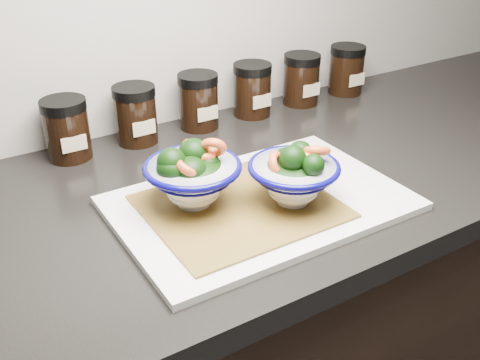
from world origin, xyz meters
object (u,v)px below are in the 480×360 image
spice_jar_e (301,79)px  spice_jar_d (252,90)px  cutting_board (260,203)px  spice_jar_b (136,114)px  spice_jar_c (199,101)px  bowl_right (294,175)px  spice_jar_a (67,129)px  spice_jar_f (346,70)px  bowl_left (192,176)px

spice_jar_e → spice_jar_d: bearing=180.0°
cutting_board → spice_jar_e: size_ratio=3.98×
spice_jar_b → spice_jar_c: 0.14m
cutting_board → bowl_right: bearing=-42.5°
cutting_board → spice_jar_a: (-0.20, 0.33, 0.05)m
bowl_right → spice_jar_f: bearing=40.7°
bowl_left → spice_jar_d: bowl_left is taller
spice_jar_f → cutting_board: bearing=-144.4°
spice_jar_c → spice_jar_f: size_ratio=1.00×
bowl_right → spice_jar_c: bowl_right is taller
bowl_right → spice_jar_e: 0.47m
bowl_left → spice_jar_d: bearing=44.6°
spice_jar_b → spice_jar_c: same height
bowl_right → spice_jar_f: bowl_right is taller
bowl_left → spice_jar_e: 0.52m
spice_jar_a → bowl_right: bearing=-56.6°
spice_jar_b → spice_jar_f: 0.53m
bowl_right → spice_jar_b: bearing=106.3°
spice_jar_d → spice_jar_e: bearing=0.0°
spice_jar_d → cutting_board: bearing=-120.8°
spice_jar_a → spice_jar_e: (0.53, 0.00, 0.00)m
spice_jar_d → spice_jar_e: (0.13, 0.00, 0.00)m
cutting_board → spice_jar_a: size_ratio=3.98×
bowl_right → spice_jar_f: 0.56m
bowl_left → spice_jar_b: bowl_left is taller
bowl_right → spice_jar_a: bearing=123.4°
cutting_board → spice_jar_c: size_ratio=3.98×
bowl_left → spice_jar_e: (0.43, 0.29, -0.01)m
spice_jar_a → spice_jar_b: size_ratio=1.00×
bowl_right → spice_jar_d: bowl_right is taller
bowl_left → spice_jar_f: 0.63m
spice_jar_e → bowl_right: bearing=-128.5°
bowl_right → spice_jar_a: (-0.24, 0.36, -0.00)m
spice_jar_b → spice_jar_d: (0.27, 0.00, 0.00)m
spice_jar_a → spice_jar_c: (0.27, 0.00, 0.00)m
spice_jar_a → spice_jar_d: same height
spice_jar_b → spice_jar_a: bearing=180.0°
spice_jar_c → spice_jar_f: (0.39, 0.00, 0.00)m
bowl_right → spice_jar_b: bowl_right is taller
cutting_board → spice_jar_d: bearing=59.2°
spice_jar_b → spice_jar_e: bearing=0.0°
spice_jar_c → spice_jar_b: bearing=180.0°
spice_jar_d → spice_jar_e: size_ratio=1.00×
cutting_board → bowl_left: (-0.10, 0.04, 0.06)m
spice_jar_a → spice_jar_d: 0.40m
spice_jar_a → spice_jar_f: size_ratio=1.00×
cutting_board → spice_jar_d: 0.39m
spice_jar_e → cutting_board: bearing=-134.8°
spice_jar_c → spice_jar_e: same height
spice_jar_a → spice_jar_b: 0.13m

